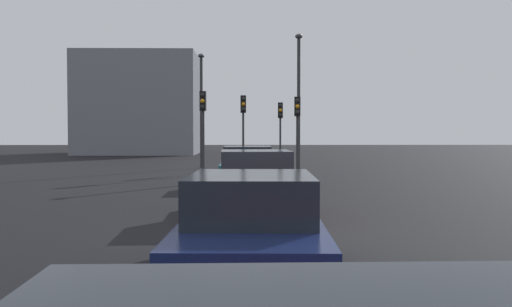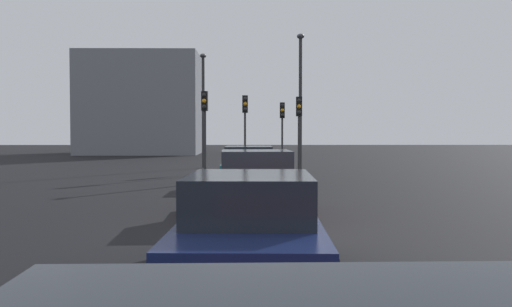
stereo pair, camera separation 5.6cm
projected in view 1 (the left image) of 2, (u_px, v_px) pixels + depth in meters
The scene contains 11 objects.
ground_plane at pixel (258, 236), 11.59m from camera, with size 160.00×160.00×0.20m, color black.
car_teal_lead at pixel (247, 167), 21.06m from camera, with size 4.55×2.12×1.48m.
car_red_second at pixel (255, 184), 13.73m from camera, with size 4.25×2.14×1.55m.
car_navy_third at pixel (252, 229), 7.58m from camera, with size 4.81×2.11×1.44m.
traffic_light_near_left at pixel (280, 120), 33.13m from camera, with size 0.32×0.28×3.70m.
traffic_light_near_right at pixel (203, 115), 26.42m from camera, with size 0.33×0.31×3.86m.
traffic_light_far_left at pixel (297, 119), 26.60m from camera, with size 0.32×0.29×3.62m.
traffic_light_far_right at pixel (243, 116), 29.99m from camera, with size 0.32×0.29×3.90m.
street_lamp_kerbside at pixel (201, 100), 31.99m from camera, with size 0.56×0.36×6.34m.
street_lamp_far at pixel (299, 90), 28.00m from camera, with size 0.56×0.36×6.75m.
building_facade_left at pixel (142, 105), 54.19m from camera, with size 10.56×10.62×9.11m, color slate.
Camera 1 is at (-11.52, 0.25, 1.98)m, focal length 40.55 mm.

